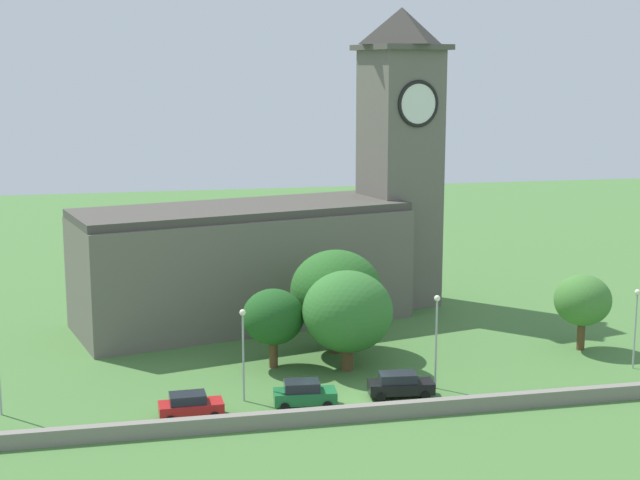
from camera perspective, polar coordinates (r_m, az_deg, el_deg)
ground_plane at (r=78.66m, az=-0.01°, el=-6.09°), size 200.00×200.00×0.00m
church at (r=84.08m, az=-2.21°, el=0.26°), size 35.26×17.14×27.95m
quay_barrier at (r=61.55m, az=3.67°, el=-10.41°), size 55.37×0.70×1.00m
car_red at (r=61.94m, az=-7.95°, el=-10.01°), size 4.20×2.14×1.69m
car_green at (r=63.28m, az=-0.98°, el=-9.40°), size 4.34×2.44×1.81m
car_black at (r=65.33m, az=4.92°, el=-8.82°), size 4.68×2.42×1.73m
streetlamp_west_mid at (r=63.49m, az=-4.73°, el=-6.08°), size 0.44×0.44×6.47m
streetlamp_central at (r=66.21m, az=7.14°, el=-5.26°), size 0.44×0.44×6.80m
streetlamp_east_mid at (r=74.04m, az=18.78°, el=-4.36°), size 0.44×0.44×6.15m
tree_by_tower at (r=73.87m, az=0.99°, el=-3.16°), size 7.29×7.29×8.32m
tree_riverside_west at (r=77.70m, az=15.78°, el=-3.58°), size 4.56×4.56×6.18m
tree_riverside_east at (r=70.47m, az=-2.89°, el=-4.73°), size 4.69×4.69×6.10m
tree_churchyard at (r=69.68m, az=1.70°, el=-4.40°), size 6.78×6.78×7.62m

